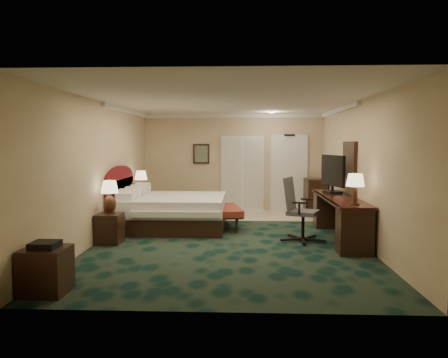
{
  "coord_description": "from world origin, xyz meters",
  "views": [
    {
      "loc": [
        0.26,
        -8.47,
        1.87
      ],
      "look_at": [
        -0.13,
        0.6,
        1.14
      ],
      "focal_mm": 35.0,
      "sensor_mm": 36.0,
      "label": 1
    }
  ],
  "objects_px": {
    "lamp_far": "(141,183)",
    "bed_bench": "(229,217)",
    "tv": "(333,174)",
    "minibar": "(315,196)",
    "side_table": "(46,271)",
    "desk_chair": "(303,210)",
    "nightstand_far": "(142,207)",
    "desk": "(339,218)",
    "bed": "(174,212)",
    "nightstand_near": "(110,228)",
    "lamp_near": "(110,197)"
  },
  "relations": [
    {
      "from": "lamp_far",
      "to": "desk",
      "type": "bearing_deg",
      "value": -24.84
    },
    {
      "from": "lamp_near",
      "to": "side_table",
      "type": "bearing_deg",
      "value": -89.05
    },
    {
      "from": "lamp_near",
      "to": "desk",
      "type": "relative_size",
      "value": 0.22
    },
    {
      "from": "bed",
      "to": "desk",
      "type": "bearing_deg",
      "value": -15.89
    },
    {
      "from": "tv",
      "to": "desk_chair",
      "type": "relative_size",
      "value": 0.84
    },
    {
      "from": "desk",
      "to": "desk_chair",
      "type": "relative_size",
      "value": 2.34
    },
    {
      "from": "bed_bench",
      "to": "desk",
      "type": "distance_m",
      "value": 2.48
    },
    {
      "from": "bed",
      "to": "lamp_far",
      "type": "height_order",
      "value": "lamp_far"
    },
    {
      "from": "lamp_far",
      "to": "minibar",
      "type": "bearing_deg",
      "value": 12.9
    },
    {
      "from": "nightstand_far",
      "to": "tv",
      "type": "distance_m",
      "value": 4.69
    },
    {
      "from": "lamp_near",
      "to": "desk_chair",
      "type": "height_order",
      "value": "desk_chair"
    },
    {
      "from": "tv",
      "to": "lamp_far",
      "type": "bearing_deg",
      "value": 149.45
    },
    {
      "from": "bed_bench",
      "to": "desk",
      "type": "bearing_deg",
      "value": -35.97
    },
    {
      "from": "bed",
      "to": "desk",
      "type": "height_order",
      "value": "desk"
    },
    {
      "from": "nightstand_far",
      "to": "side_table",
      "type": "bearing_deg",
      "value": -89.71
    },
    {
      "from": "bed_bench",
      "to": "bed",
      "type": "bearing_deg",
      "value": 174.85
    },
    {
      "from": "desk_chair",
      "to": "desk",
      "type": "bearing_deg",
      "value": 41.15
    },
    {
      "from": "lamp_near",
      "to": "desk",
      "type": "distance_m",
      "value": 4.47
    },
    {
      "from": "lamp_far",
      "to": "side_table",
      "type": "distance_m",
      "value": 5.43
    },
    {
      "from": "bed",
      "to": "desk_chair",
      "type": "distance_m",
      "value": 2.98
    },
    {
      "from": "bed",
      "to": "bed_bench",
      "type": "height_order",
      "value": "bed"
    },
    {
      "from": "nightstand_far",
      "to": "desk",
      "type": "xyz_separation_m",
      "value": [
        4.4,
        -2.04,
        0.1
      ]
    },
    {
      "from": "bed_bench",
      "to": "minibar",
      "type": "xyz_separation_m",
      "value": [
        2.25,
        1.98,
        0.24
      ]
    },
    {
      "from": "nightstand_far",
      "to": "desk_chair",
      "type": "bearing_deg",
      "value": -32.1
    },
    {
      "from": "nightstand_near",
      "to": "lamp_far",
      "type": "distance_m",
      "value": 2.67
    },
    {
      "from": "nightstand_far",
      "to": "tv",
      "type": "bearing_deg",
      "value": -17.29
    },
    {
      "from": "side_table",
      "to": "tv",
      "type": "height_order",
      "value": "tv"
    },
    {
      "from": "tv",
      "to": "minibar",
      "type": "relative_size",
      "value": 1.09
    },
    {
      "from": "side_table",
      "to": "tv",
      "type": "relative_size",
      "value": 0.56
    },
    {
      "from": "desk",
      "to": "side_table",
      "type": "bearing_deg",
      "value": -142.55
    },
    {
      "from": "lamp_far",
      "to": "bed_bench",
      "type": "xyz_separation_m",
      "value": [
        2.2,
        -0.96,
        -0.69
      ]
    },
    {
      "from": "bed_bench",
      "to": "minibar",
      "type": "relative_size",
      "value": 1.45
    },
    {
      "from": "bed",
      "to": "nightstand_near",
      "type": "distance_m",
      "value": 1.82
    },
    {
      "from": "bed",
      "to": "minibar",
      "type": "bearing_deg",
      "value": 31.03
    },
    {
      "from": "nightstand_far",
      "to": "desk",
      "type": "distance_m",
      "value": 4.85
    },
    {
      "from": "nightstand_near",
      "to": "desk",
      "type": "xyz_separation_m",
      "value": [
        4.42,
        0.55,
        0.14
      ]
    },
    {
      "from": "lamp_near",
      "to": "nightstand_near",
      "type": "bearing_deg",
      "value": -99.94
    },
    {
      "from": "desk_chair",
      "to": "side_table",
      "type": "bearing_deg",
      "value": -117.04
    },
    {
      "from": "lamp_near",
      "to": "bed",
      "type": "bearing_deg",
      "value": 56.75
    },
    {
      "from": "nightstand_far",
      "to": "side_table",
      "type": "distance_m",
      "value": 5.39
    },
    {
      "from": "nightstand_far",
      "to": "bed_bench",
      "type": "bearing_deg",
      "value": -23.79
    },
    {
      "from": "lamp_far",
      "to": "desk",
      "type": "xyz_separation_m",
      "value": [
        4.42,
        -2.05,
        -0.5
      ]
    },
    {
      "from": "desk",
      "to": "minibar",
      "type": "xyz_separation_m",
      "value": [
        0.03,
        3.07,
        0.06
      ]
    },
    {
      "from": "desk",
      "to": "desk_chair",
      "type": "height_order",
      "value": "desk_chair"
    },
    {
      "from": "bed",
      "to": "tv",
      "type": "height_order",
      "value": "tv"
    },
    {
      "from": "minibar",
      "to": "nightstand_far",
      "type": "bearing_deg",
      "value": -166.97
    },
    {
      "from": "minibar",
      "to": "side_table",
      "type": "bearing_deg",
      "value": -124.46
    },
    {
      "from": "desk_chair",
      "to": "lamp_far",
      "type": "bearing_deg",
      "value": 170.5
    },
    {
      "from": "bed_bench",
      "to": "desk",
      "type": "relative_size",
      "value": 0.48
    },
    {
      "from": "desk",
      "to": "tv",
      "type": "height_order",
      "value": "tv"
    }
  ]
}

